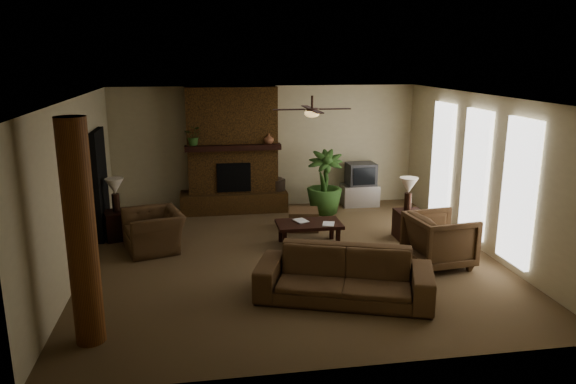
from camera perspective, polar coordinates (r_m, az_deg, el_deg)
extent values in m
plane|color=brown|center=(9.60, 0.39, -6.96)|extent=(7.00, 7.00, 0.00)
plane|color=silver|center=(8.97, 0.42, 9.95)|extent=(7.00, 7.00, 0.00)
plane|color=tan|center=(12.58, -2.29, 4.75)|extent=(7.00, 0.00, 7.00)
plane|color=tan|center=(5.90, 6.16, -6.36)|extent=(7.00, 0.00, 7.00)
plane|color=tan|center=(9.28, -21.43, 0.34)|extent=(0.00, 7.00, 7.00)
plane|color=tan|center=(10.35, 19.88, 1.84)|extent=(0.00, 7.00, 7.00)
cube|color=#553516|center=(12.27, -5.86, 4.44)|extent=(2.00, 0.50, 2.80)
cube|color=#553516|center=(12.42, -5.70, -0.98)|extent=(2.40, 0.70, 0.45)
cube|color=black|center=(12.13, -5.72, 1.53)|extent=(0.75, 0.04, 0.65)
cube|color=black|center=(11.98, -5.79, 4.69)|extent=(2.10, 0.28, 0.12)
cube|color=white|center=(11.73, 15.91, 3.27)|extent=(0.08, 0.85, 2.35)
cube|color=white|center=(10.51, 19.10, 1.80)|extent=(0.08, 0.85, 2.35)
cube|color=white|center=(9.34, 23.10, -0.05)|extent=(0.08, 0.85, 2.35)
cylinder|color=brown|center=(6.90, -20.94, -4.20)|extent=(0.36, 0.36, 2.80)
cube|color=black|center=(11.06, -19.11, 0.80)|extent=(0.10, 1.00, 2.10)
cylinder|color=#301D15|center=(9.35, 2.55, 9.37)|extent=(0.04, 0.04, 0.24)
cylinder|color=#301D15|center=(9.36, 2.54, 8.64)|extent=(0.20, 0.20, 0.06)
ellipsoid|color=#F2BF72|center=(9.37, 2.54, 8.28)|extent=(0.26, 0.26, 0.14)
cube|color=black|center=(9.45, 4.95, 8.72)|extent=(0.55, 0.12, 0.01)
cube|color=black|center=(9.29, 0.10, 8.67)|extent=(0.55, 0.12, 0.01)
cube|color=black|center=(9.75, 2.06, 8.93)|extent=(0.12, 0.55, 0.01)
cube|color=black|center=(8.97, 3.07, 8.46)|extent=(0.12, 0.55, 0.01)
imported|color=#513922|center=(7.93, 5.93, -7.89)|extent=(2.62, 1.53, 0.98)
imported|color=#513922|center=(10.16, -14.00, -3.31)|extent=(1.00, 1.26, 0.96)
imported|color=#513922|center=(9.47, 15.71, -4.63)|extent=(1.00, 1.06, 0.99)
cube|color=black|center=(10.14, 2.22, -3.40)|extent=(1.20, 0.70, 0.06)
cube|color=black|center=(9.89, -0.36, -5.17)|extent=(0.07, 0.07, 0.37)
cube|color=black|center=(10.09, 5.28, -4.84)|extent=(0.07, 0.07, 0.37)
cube|color=black|center=(10.36, -0.79, -4.26)|extent=(0.07, 0.07, 0.37)
cube|color=black|center=(10.54, 4.61, -3.97)|extent=(0.07, 0.07, 0.37)
cube|color=#513922|center=(11.11, 1.63, -2.90)|extent=(0.69, 0.69, 0.40)
cube|color=silver|center=(12.93, 7.56, -0.32)|extent=(0.86, 0.52, 0.50)
cube|color=#353538|center=(12.82, 7.68, 1.89)|extent=(0.67, 0.52, 0.52)
cube|color=black|center=(12.57, 8.03, 1.64)|extent=(0.52, 0.05, 0.40)
cylinder|color=#31251B|center=(12.49, -1.06, -0.24)|extent=(0.34, 0.34, 0.70)
sphere|color=#31251B|center=(12.43, -1.06, 0.88)|extent=(0.34, 0.34, 0.34)
imported|color=#2F5221|center=(12.19, 3.84, -0.41)|extent=(1.06, 1.55, 0.79)
cube|color=black|center=(11.01, -17.48, -3.32)|extent=(0.64, 0.64, 0.55)
cylinder|color=#301D15|center=(10.87, -17.66, -1.08)|extent=(0.14, 0.14, 0.35)
cone|color=white|center=(10.80, -17.79, 0.59)|extent=(0.37, 0.37, 0.30)
cube|color=black|center=(10.79, 12.57, -3.34)|extent=(0.51, 0.51, 0.55)
cylinder|color=#301D15|center=(10.68, 12.50, -1.01)|extent=(0.16, 0.16, 0.35)
cone|color=white|center=(10.60, 12.60, 0.69)|extent=(0.41, 0.41, 0.30)
imported|color=#2F5221|center=(11.98, -9.87, 5.64)|extent=(0.48, 0.51, 0.33)
imported|color=brown|center=(12.04, -2.03, 5.62)|extent=(0.26, 0.27, 0.22)
imported|color=#999999|center=(10.10, 0.83, -2.43)|extent=(0.21, 0.10, 0.29)
imported|color=#999999|center=(9.99, 3.68, -2.63)|extent=(0.21, 0.08, 0.29)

